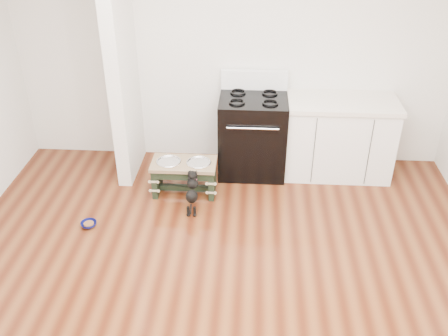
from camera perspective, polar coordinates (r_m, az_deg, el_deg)
ground at (r=4.30m, az=-0.83°, el=-15.05°), size 5.00×5.00×0.00m
room_shell at (r=3.33m, az=-1.03°, el=4.71°), size 5.00×5.00×5.00m
partition_wall at (r=5.55m, az=-11.65°, el=12.05°), size 0.15×0.80×2.70m
oven_range at (r=5.76m, az=3.28°, el=3.92°), size 0.76×0.69×1.14m
cabinet_run at (r=5.87m, az=12.90°, el=3.41°), size 1.24×0.64×0.91m
dog_feeder at (r=5.44m, az=-4.59°, el=-0.38°), size 0.70×0.37×0.40m
puppy at (r=5.17m, az=-3.67°, el=-2.66°), size 0.12×0.36×0.43m
floor_bowl at (r=5.23m, az=-15.19°, el=-6.22°), size 0.20×0.20×0.05m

